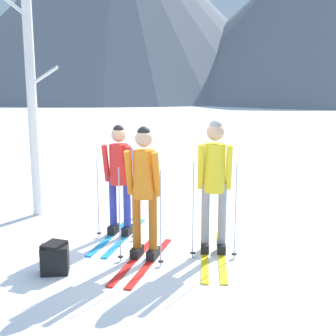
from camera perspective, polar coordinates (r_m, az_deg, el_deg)
ground_plane at (r=6.38m, az=-3.57°, el=-9.94°), size 400.00×400.00×0.00m
skier_in_red at (r=6.67m, az=-6.08°, el=-0.81°), size 0.61×1.70×1.65m
skier_in_orange at (r=5.72m, az=-3.03°, el=-2.52°), size 0.61×1.65×1.72m
skier_in_yellow at (r=5.92m, az=5.85°, el=-1.69°), size 0.76×1.78×1.78m
birch_tree_tall at (r=7.84m, az=-16.83°, el=9.23°), size 1.30×0.38×4.08m
backpack_on_snow_front at (r=5.69m, az=-14.03°, el=-10.93°), size 0.39×0.36×0.38m
mountain_ridge_distant at (r=60.97m, az=17.72°, el=19.12°), size 91.95×62.22×23.09m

